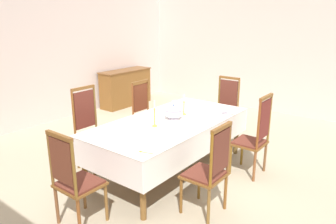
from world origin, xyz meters
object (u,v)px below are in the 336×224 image
(chair_south_a, at_px, (210,169))
(spoon_secondary, at_px, (226,113))
(bowl_near_right, at_px, (224,114))
(sideboard, at_px, (126,88))
(candlestick_west, at_px, (155,116))
(dining_table, at_px, (170,125))
(chair_north_b, at_px, (146,112))
(bowl_far_right, at_px, (177,102))
(chair_head_west, at_px, (74,179))
(bowl_near_left, at_px, (151,148))
(chair_head_east, at_px, (225,109))
(soup_tureen, at_px, (174,112))
(chair_south_b, at_px, (254,136))
(spoon_primary, at_px, (143,152))
(bowl_far_left, at_px, (146,113))
(chair_north_a, at_px, (91,129))
(candlestick_east, at_px, (184,107))

(chair_south_a, relative_size, spoon_secondary, 6.08)
(bowl_near_right, relative_size, sideboard, 0.11)
(candlestick_west, bearing_deg, dining_table, -0.00)
(chair_north_b, height_order, bowl_far_right, chair_north_b)
(chair_south_a, distance_m, chair_head_west, 1.45)
(candlestick_west, bearing_deg, bowl_near_left, -142.79)
(chair_head_east, bearing_deg, dining_table, 90.00)
(candlestick_west, height_order, bowl_near_left, candlestick_west)
(chair_head_west, xyz_separation_m, bowl_near_left, (0.69, -0.47, 0.23))
(chair_head_east, relative_size, soup_tureen, 4.25)
(chair_south_b, height_order, soup_tureen, chair_south_b)
(dining_table, distance_m, spoon_primary, 1.16)
(dining_table, distance_m, chair_south_b, 1.18)
(chair_north_b, distance_m, chair_head_west, 2.47)
(chair_south_b, relative_size, bowl_near_right, 7.30)
(spoon_primary, bearing_deg, sideboard, 32.91)
(dining_table, xyz_separation_m, chair_north_b, (0.61, 1.00, -0.13))
(chair_north_b, xyz_separation_m, bowl_near_left, (-1.56, -1.47, 0.23))
(chair_head_east, height_order, bowl_near_left, chair_head_east)
(candlestick_west, height_order, bowl_near_right, candlestick_west)
(chair_north_b, xyz_separation_m, spoon_primary, (-1.68, -1.44, 0.21))
(bowl_near_left, distance_m, bowl_far_left, 1.34)
(chair_north_b, height_order, bowl_near_right, chair_north_b)
(bowl_near_right, distance_m, bowl_far_left, 1.16)
(chair_north_a, bearing_deg, bowl_near_left, 76.46)
(chair_south_b, relative_size, spoon_primary, 6.72)
(dining_table, relative_size, candlestick_east, 7.89)
(chair_north_a, relative_size, sideboard, 0.84)
(bowl_near_left, height_order, bowl_near_right, bowl_near_right)
(sideboard, bearing_deg, bowl_far_right, 61.43)
(chair_north_a, relative_size, chair_head_west, 1.11)
(bowl_far_left, relative_size, spoon_secondary, 0.85)
(chair_south_b, bearing_deg, sideboard, 68.53)
(bowl_near_left, xyz_separation_m, bowl_near_right, (1.63, -0.03, 0.00))
(chair_head_west, distance_m, spoon_secondary, 2.49)
(chair_south_b, height_order, candlestick_east, chair_south_b)
(bowl_far_right, relative_size, sideboard, 0.13)
(chair_head_east, relative_size, candlestick_west, 3.16)
(chair_north_a, bearing_deg, candlestick_west, 104.35)
(chair_north_a, height_order, chair_south_b, chair_north_a)
(chair_head_west, xyz_separation_m, soup_tureen, (1.73, 0.00, 0.32))
(soup_tureen, relative_size, spoon_primary, 1.53)
(candlestick_east, distance_m, bowl_near_left, 1.37)
(chair_north_a, distance_m, chair_north_b, 1.21)
(chair_south_b, distance_m, spoon_primary, 1.78)
(chair_south_a, xyz_separation_m, bowl_far_left, (0.62, 1.47, 0.23))
(dining_table, bearing_deg, candlestick_east, 0.00)
(candlestick_east, relative_size, bowl_near_right, 1.95)
(soup_tureen, xyz_separation_m, sideboard, (2.15, 3.12, -0.42))
(chair_south_b, distance_m, soup_tureen, 1.17)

